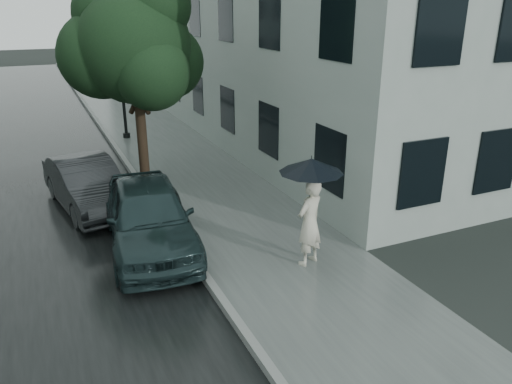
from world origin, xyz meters
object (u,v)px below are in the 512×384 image
car_far (87,184)px  car_near (149,216)px  street_tree (134,45)px  pedestrian (309,223)px  lamp_post (115,57)px

car_far → car_near: bearing=-81.7°
street_tree → car_near: size_ratio=1.35×
pedestrian → street_tree: (-2.03, 6.00, 3.08)m
car_near → lamp_post: bearing=88.9°
car_near → car_far: size_ratio=1.11×
lamp_post → car_near: 10.26m
lamp_post → car_near: lamp_post is taller
car_near → car_far: (-0.94, 2.91, -0.10)m
street_tree → car_far: 3.88m
car_far → street_tree: bearing=22.5°
street_tree → car_far: bearing=-148.0°
pedestrian → car_near: size_ratio=0.41×
street_tree → lamp_post: street_tree is taller
car_near → car_far: 3.06m
car_near → street_tree: bearing=85.0°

